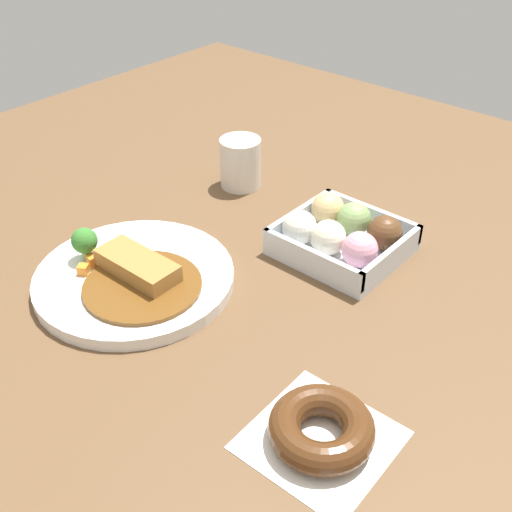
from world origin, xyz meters
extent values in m
plane|color=brown|center=(0.00, 0.00, 0.00)|extent=(1.60, 1.60, 0.00)
cylinder|color=white|center=(-0.12, -0.08, 0.01)|extent=(0.27, 0.27, 0.02)
cylinder|color=brown|center=(-0.08, -0.09, 0.02)|extent=(0.16, 0.16, 0.01)
cube|color=#A87538|center=(-0.11, -0.08, 0.04)|extent=(0.12, 0.05, 0.02)
cylinder|color=white|center=(-0.16, -0.05, 0.02)|extent=(0.06, 0.06, 0.00)
ellipsoid|color=yellow|center=(-0.16, -0.05, 0.03)|extent=(0.03, 0.03, 0.01)
cylinder|color=#8CB766|center=(-0.19, -0.10, 0.03)|extent=(0.01, 0.01, 0.02)
sphere|color=#387A2D|center=(-0.19, -0.10, 0.05)|extent=(0.04, 0.04, 0.04)
cube|color=orange|center=(-0.17, -0.12, 0.02)|extent=(0.02, 0.02, 0.01)
cube|color=orange|center=(-0.17, -0.10, 0.03)|extent=(0.02, 0.02, 0.02)
cube|color=silver|center=(0.05, 0.17, 0.01)|extent=(0.17, 0.16, 0.01)
cube|color=silver|center=(-0.03, 0.17, 0.03)|extent=(0.01, 0.16, 0.03)
cube|color=silver|center=(0.13, 0.17, 0.03)|extent=(0.01, 0.16, 0.03)
cube|color=silver|center=(0.05, 0.10, 0.03)|extent=(0.17, 0.01, 0.03)
cube|color=silver|center=(0.05, 0.25, 0.03)|extent=(0.17, 0.01, 0.03)
sphere|color=silver|center=(0.00, 0.14, 0.04)|extent=(0.05, 0.05, 0.05)
sphere|color=#EFE5C6|center=(0.05, 0.14, 0.04)|extent=(0.05, 0.05, 0.05)
sphere|color=pink|center=(0.10, 0.15, 0.04)|extent=(0.05, 0.05, 0.05)
sphere|color=#DBB77A|center=(0.00, 0.21, 0.04)|extent=(0.05, 0.05, 0.05)
sphere|color=#84A860|center=(0.05, 0.21, 0.04)|extent=(0.05, 0.05, 0.05)
sphere|color=brown|center=(0.10, 0.21, 0.04)|extent=(0.05, 0.05, 0.05)
cube|color=white|center=(0.23, -0.12, 0.00)|extent=(0.14, 0.14, 0.00)
torus|color=#4C2B14|center=(0.23, -0.12, 0.02)|extent=(0.11, 0.11, 0.03)
cylinder|color=silver|center=(-0.20, 0.23, 0.04)|extent=(0.07, 0.07, 0.08)
camera|label=1|loc=(0.46, -0.49, 0.53)|focal=44.64mm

